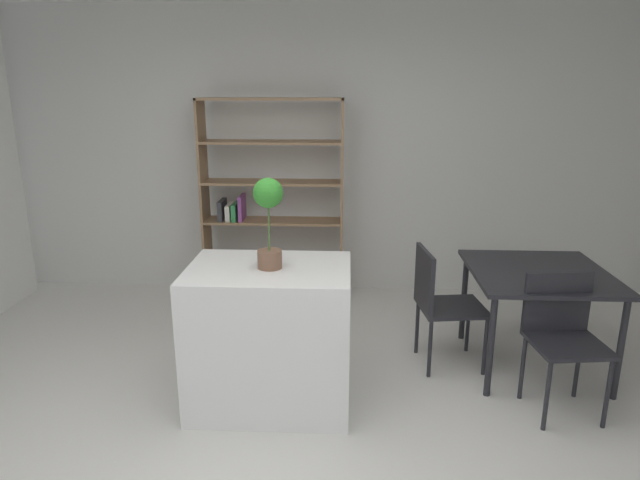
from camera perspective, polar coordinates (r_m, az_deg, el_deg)
ground_plane at (r=3.28m, az=-4.68°, el=-22.02°), size 9.38×9.38×0.00m
back_partition at (r=5.42m, az=-1.16°, el=8.91°), size 6.82×0.06×2.73m
kitchen_island at (r=3.61m, az=-5.12°, el=-9.73°), size 1.01×0.73×0.92m
potted_plant_on_island at (r=3.33m, az=-5.31°, el=2.75°), size 0.18×0.18×0.56m
open_bookshelf at (r=5.25m, az=-5.64°, el=2.98°), size 1.31×0.31×1.89m
dining_table at (r=4.24m, az=21.49°, el=-3.91°), size 0.95×0.99×0.74m
dining_chair_island_side at (r=4.11m, az=12.13°, el=-5.82°), size 0.51×0.48×0.88m
dining_chair_near at (r=3.82m, az=23.61°, el=-8.35°), size 0.47×0.45×0.87m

